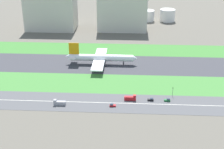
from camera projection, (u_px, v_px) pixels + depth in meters
name	position (u px, v px, depth m)	size (l,w,h in m)	color
ground_plane	(123.00, 65.00, 302.08)	(800.00, 800.00, 0.00)	#5B564C
runway	(123.00, 65.00, 302.06)	(280.00, 46.00, 0.10)	#38383D
grass_median_north	(124.00, 50.00, 339.55)	(280.00, 36.00, 0.10)	#3D7A33
grass_median_south	(121.00, 84.00, 264.57)	(280.00, 36.00, 0.10)	#427F38
highway	(120.00, 103.00, 235.31)	(280.00, 28.00, 0.10)	#4C4C4F
highway_centerline	(120.00, 103.00, 235.29)	(266.00, 0.50, 0.01)	silver
airliner	(100.00, 58.00, 300.68)	(65.00, 56.00, 19.70)	white
truck_0	(59.00, 103.00, 232.32)	(8.40, 2.50, 4.00)	#99999E
car_2	(167.00, 100.00, 237.74)	(4.40, 1.80, 2.00)	#19662D
car_0	(151.00, 100.00, 238.36)	(4.40, 1.80, 2.00)	black
truck_1	(130.00, 98.00, 238.84)	(8.40, 2.50, 4.00)	#B2191E
car_1	(112.00, 105.00, 230.65)	(4.40, 1.80, 2.00)	#B2191E
traffic_light	(173.00, 91.00, 243.46)	(0.36, 0.50, 7.20)	#4C4C51
terminal_building	(51.00, 12.00, 403.02)	(58.99, 36.35, 40.22)	beige
hangar_building	(122.00, 13.00, 398.12)	(58.40, 30.53, 41.88)	beige
fuel_tank_west	(147.00, 16.00, 443.16)	(18.36, 18.36, 14.00)	silver
fuel_tank_centre	(167.00, 15.00, 441.41)	(19.79, 19.79, 15.73)	silver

